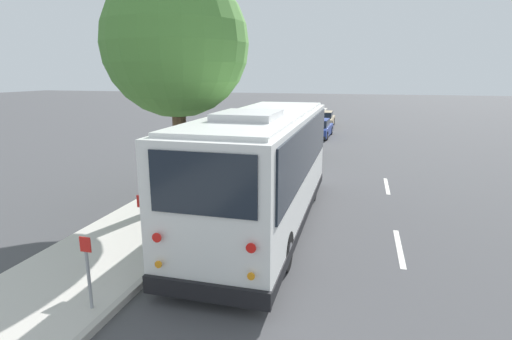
% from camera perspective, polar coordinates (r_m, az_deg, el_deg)
% --- Properties ---
extents(ground_plane, '(160.00, 160.00, 0.00)m').
position_cam_1_polar(ground_plane, '(12.30, 1.09, -7.11)').
color(ground_plane, '#474749').
extents(sidewalk_slab, '(80.00, 3.01, 0.15)m').
position_cam_1_polar(sidewalk_slab, '(13.32, -12.13, -5.44)').
color(sidewalk_slab, beige).
rests_on(sidewalk_slab, ground).
extents(curb_strip, '(80.00, 0.14, 0.15)m').
position_cam_1_polar(curb_strip, '(12.71, -5.75, -6.13)').
color(curb_strip, '#AAA69D').
rests_on(curb_strip, ground).
extents(shuttle_bus, '(9.41, 2.77, 3.47)m').
position_cam_1_polar(shuttle_bus, '(11.37, 1.11, 0.92)').
color(shuttle_bus, white).
rests_on(shuttle_bus, ground).
extents(parked_sedan_silver, '(4.42, 1.96, 1.32)m').
position_cam_1_polar(parked_sedan_silver, '(21.44, 5.58, 3.50)').
color(parked_sedan_silver, '#A8AAAF').
rests_on(parked_sedan_silver, ground).
extents(parked_sedan_blue, '(4.45, 1.92, 1.26)m').
position_cam_1_polar(parked_sedan_blue, '(28.62, 8.78, 5.87)').
color(parked_sedan_blue, navy).
rests_on(parked_sedan_blue, ground).
extents(parked_sedan_tan, '(4.46, 1.82, 1.27)m').
position_cam_1_polar(parked_sedan_tan, '(34.45, 9.55, 7.14)').
color(parked_sedan_tan, tan).
rests_on(parked_sedan_tan, ground).
extents(street_tree, '(4.55, 4.55, 8.06)m').
position_cam_1_polar(street_tree, '(13.34, -11.22, 18.51)').
color(street_tree, brown).
rests_on(street_tree, sidewalk_slab).
extents(sign_post_near, '(0.06, 0.22, 1.40)m').
position_cam_1_polar(sign_post_near, '(8.01, -22.84, -13.28)').
color(sign_post_near, gray).
rests_on(sign_post_near, sidewalk_slab).
extents(sign_post_far, '(0.06, 0.22, 1.59)m').
position_cam_1_polar(sign_post_far, '(9.41, -15.80, -8.00)').
color(sign_post_far, gray).
rests_on(sign_post_far, sidewalk_slab).
extents(lane_stripe_mid, '(2.40, 0.14, 0.01)m').
position_cam_1_polar(lane_stripe_mid, '(11.06, 19.78, -10.40)').
color(lane_stripe_mid, silver).
rests_on(lane_stripe_mid, ground).
extents(lane_stripe_ahead, '(2.40, 0.14, 0.01)m').
position_cam_1_polar(lane_stripe_ahead, '(16.72, 18.18, -2.17)').
color(lane_stripe_ahead, silver).
rests_on(lane_stripe_ahead, ground).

